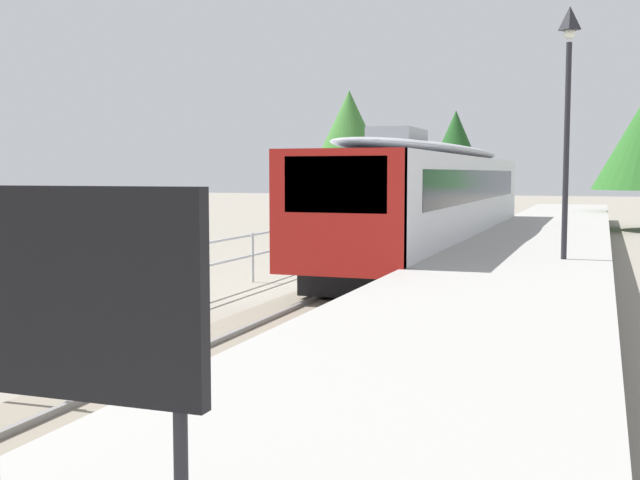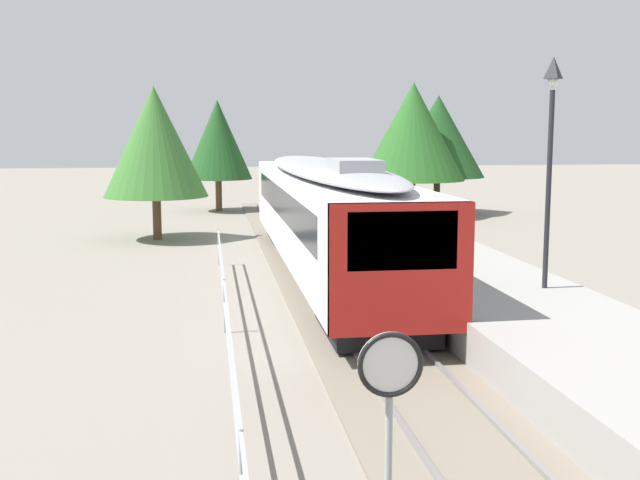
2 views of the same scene
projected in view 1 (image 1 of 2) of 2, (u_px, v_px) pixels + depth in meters
name	position (u px, v px, depth m)	size (l,w,h in m)	color
ground_plane	(279.00, 278.00, 20.88)	(160.00, 160.00, 0.00)	gray
track_rails	(390.00, 282.00, 19.87)	(3.20, 60.00, 0.14)	slate
commuter_train	(435.00, 192.00, 24.92)	(2.82, 20.00, 3.74)	silver
station_platform	(523.00, 271.00, 18.75)	(3.90, 60.00, 0.90)	#999691
platform_lamp_mid_platform	(568.00, 84.00, 16.79)	(0.34, 0.34, 5.35)	#232328
platform_notice_board	(78.00, 308.00, 3.33)	(1.20, 0.08, 1.80)	#232328
tree_behind_carpark	(349.00, 142.00, 35.35)	(4.35, 4.35, 6.41)	brown
tree_distant_centre	(455.00, 150.00, 45.08)	(3.85, 3.85, 6.28)	brown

